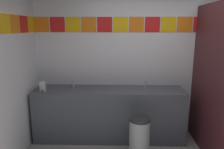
# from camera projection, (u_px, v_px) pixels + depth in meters

# --- Properties ---
(wall_back) EXTENTS (4.26, 0.09, 2.83)m
(wall_back) POSITION_uv_depth(u_px,v_px,m) (159.00, 54.00, 3.69)
(wall_back) COLOR silver
(wall_back) RESTS_ON ground_plane
(vanity_counter) EXTENTS (2.46, 0.55, 0.87)m
(vanity_counter) POSITION_uv_depth(u_px,v_px,m) (109.00, 113.00, 3.61)
(vanity_counter) COLOR #4C515B
(vanity_counter) RESTS_ON ground_plane
(faucet_left) EXTENTS (0.04, 0.10, 0.14)m
(faucet_left) POSITION_uv_depth(u_px,v_px,m) (73.00, 84.00, 3.61)
(faucet_left) COLOR silver
(faucet_left) RESTS_ON vanity_counter
(faucet_right) EXTENTS (0.04, 0.10, 0.14)m
(faucet_right) POSITION_uv_depth(u_px,v_px,m) (146.00, 85.00, 3.58)
(faucet_right) COLOR silver
(faucet_right) RESTS_ON vanity_counter
(soap_dispenser) EXTENTS (0.09, 0.09, 0.16)m
(soap_dispenser) POSITION_uv_depth(u_px,v_px,m) (43.00, 87.00, 3.38)
(soap_dispenser) COLOR #B7BABF
(soap_dispenser) RESTS_ON vanity_counter
(trash_bin) EXTENTS (0.29, 0.29, 0.64)m
(trash_bin) POSITION_uv_depth(u_px,v_px,m) (139.00, 139.00, 3.01)
(trash_bin) COLOR #999EA3
(trash_bin) RESTS_ON ground_plane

